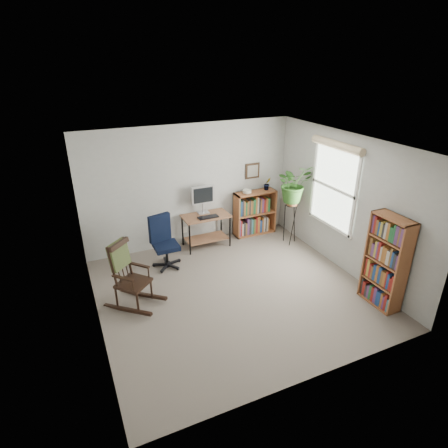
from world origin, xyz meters
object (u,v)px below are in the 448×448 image
office_chair (166,242)px  low_bookshelf (255,213)px  desk (206,231)px  tall_bookshelf (386,262)px  rocking_chair (133,275)px

office_chair → low_bookshelf: 2.19m
desk → tall_bookshelf: bearing=-59.2°
office_chair → rocking_chair: (-0.78, -0.90, 0.04)m
desk → rocking_chair: 2.22m
desk → tall_bookshelf: (1.72, -2.89, 0.40)m
low_bookshelf → tall_bookshelf: (0.56, -3.01, 0.25)m
office_chair → low_bookshelf: (2.11, 0.59, -0.02)m
office_chair → tall_bookshelf: tall_bookshelf is taller
rocking_chair → tall_bookshelf: (3.45, -1.52, 0.20)m
desk → low_bookshelf: low_bookshelf is taller
desk → tall_bookshelf: size_ratio=0.63×
office_chair → low_bookshelf: bearing=1.7°
desk → low_bookshelf: bearing=5.9°
desk → low_bookshelf: 1.17m
rocking_chair → office_chair: bearing=6.9°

